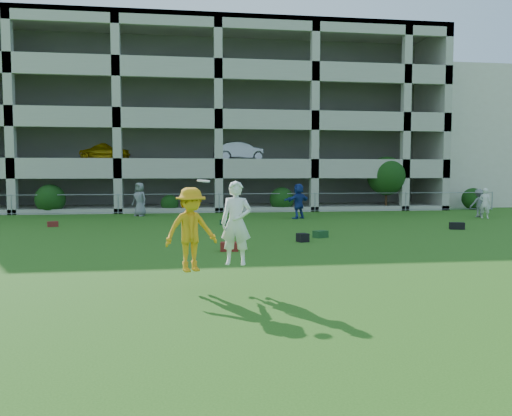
{
  "coord_description": "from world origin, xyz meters",
  "views": [
    {
      "loc": [
        -1.9,
        -11.37,
        2.41
      ],
      "look_at": [
        0.08,
        3.0,
        1.4
      ],
      "focal_mm": 35.0,
      "sensor_mm": 36.0,
      "label": 1
    }
  ],
  "objects": [
    {
      "name": "bystander_c",
      "position": [
        -4.58,
        17.27,
        0.94
      ],
      "size": [
        1.1,
        1.03,
        1.89
      ],
      "primitive_type": "imported",
      "rotation": [
        0.0,
        0.0,
        -0.64
      ],
      "color": "slate",
      "rests_on": "ground"
    },
    {
      "name": "fence",
      "position": [
        0.0,
        19.0,
        0.61
      ],
      "size": [
        36.06,
        0.06,
        1.2
      ],
      "color": "gray",
      "rests_on": "ground"
    },
    {
      "name": "bystander_d",
      "position": [
        3.95,
        14.58,
        0.93
      ],
      "size": [
        1.75,
        1.41,
        1.87
      ],
      "primitive_type": "imported",
      "rotation": [
        0.0,
        0.0,
        3.72
      ],
      "color": "navy",
      "rests_on": "ground"
    },
    {
      "name": "stucco_building",
      "position": [
        23.0,
        28.0,
        5.0
      ],
      "size": [
        16.0,
        14.0,
        10.0
      ],
      "primitive_type": "cube",
      "color": "beige",
      "rests_on": "ground"
    },
    {
      "name": "ground",
      "position": [
        0.0,
        0.0,
        0.0
      ],
      "size": [
        100.0,
        100.0,
        0.0
      ],
      "primitive_type": "plane",
      "color": "#235114",
      "rests_on": "ground"
    },
    {
      "name": "bag_green_c",
      "position": [
        3.03,
        6.72,
        0.13
      ],
      "size": [
        0.6,
        0.53,
        0.26
      ],
      "primitive_type": "cube",
      "rotation": [
        0.0,
        0.0,
        0.45
      ],
      "color": "#143820",
      "rests_on": "ground"
    },
    {
      "name": "bag_red_a",
      "position": [
        -0.63,
        3.93,
        0.14
      ],
      "size": [
        0.58,
        0.37,
        0.28
      ],
      "primitive_type": "cube",
      "rotation": [
        0.0,
        0.0,
        -0.13
      ],
      "color": "#5F2010",
      "rests_on": "ground"
    },
    {
      "name": "shrub_row",
      "position": [
        4.59,
        19.7,
        1.51
      ],
      "size": [
        34.38,
        2.52,
        3.5
      ],
      "color": "#163D11",
      "rests_on": "ground"
    },
    {
      "name": "frisbee_contest",
      "position": [
        -1.59,
        -1.14,
        1.3
      ],
      "size": [
        1.92,
        1.02,
        1.89
      ],
      "color": "orange",
      "rests_on": "ground"
    },
    {
      "name": "bag_black_e",
      "position": [
        9.59,
        8.6,
        0.15
      ],
      "size": [
        0.66,
        0.47,
        0.3
      ],
      "primitive_type": "cube",
      "rotation": [
        0.0,
        0.0,
        -0.31
      ],
      "color": "black",
      "rests_on": "ground"
    },
    {
      "name": "crate_d",
      "position": [
        2.1,
        5.67,
        0.15
      ],
      "size": [
        0.45,
        0.45,
        0.3
      ],
      "primitive_type": "cube",
      "rotation": [
        0.0,
        0.0,
        0.34
      ],
      "color": "black",
      "rests_on": "ground"
    },
    {
      "name": "bystander_f",
      "position": [
        14.01,
        14.12,
        0.77
      ],
      "size": [
        1.0,
        0.58,
        1.54
      ],
      "primitive_type": "imported",
      "rotation": [
        0.0,
        0.0,
        3.15
      ],
      "color": "slate",
      "rests_on": "ground"
    },
    {
      "name": "parking_garage",
      "position": [
        -0.01,
        27.7,
        6.01
      ],
      "size": [
        30.0,
        14.0,
        12.0
      ],
      "color": "#9E998C",
      "rests_on": "ground"
    },
    {
      "name": "bystander_e",
      "position": [
        13.86,
        13.3,
        0.81
      ],
      "size": [
        0.68,
        0.7,
        1.62
      ],
      "primitive_type": "imported",
      "rotation": [
        0.0,
        0.0,
        2.28
      ],
      "color": "silver",
      "rests_on": "ground"
    },
    {
      "name": "bag_red_f",
      "position": [
        -7.95,
        12.07,
        0.12
      ],
      "size": [
        0.52,
        0.42,
        0.24
      ],
      "primitive_type": "cube",
      "rotation": [
        0.0,
        0.0,
        0.37
      ],
      "color": "#530E1C",
      "rests_on": "ground"
    },
    {
      "name": "bag_green_g",
      "position": [
        -0.14,
        11.72,
        0.12
      ],
      "size": [
        0.58,
        0.54,
        0.25
      ],
      "primitive_type": "cube",
      "rotation": [
        0.0,
        0.0,
        -0.64
      ],
      "color": "#143721",
      "rests_on": "ground"
    }
  ]
}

